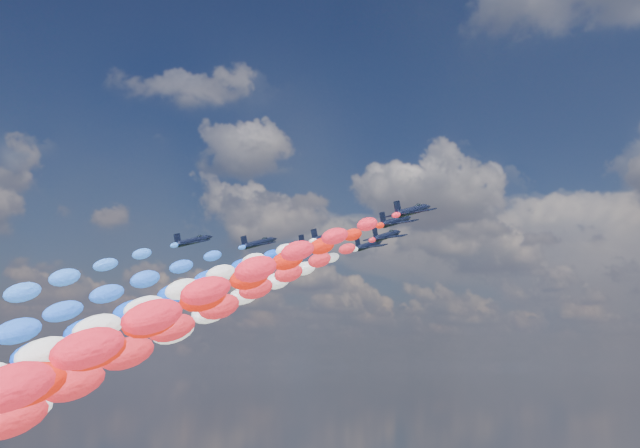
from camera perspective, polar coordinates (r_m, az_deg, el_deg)
The scene contains 14 objects.
jet_0 at distance 168.20m, azimuth -9.19°, elevation -1.22°, with size 8.96×12.02×2.65m, color black, non-canonical shape.
jet_1 at distance 169.43m, azimuth -4.48°, elevation -1.39°, with size 8.96×12.02×2.65m, color black, non-canonical shape.
jet_2 at distance 167.67m, azimuth -0.47°, elevation -1.33°, with size 8.96×12.02×2.65m, color black, non-canonical shape.
trail_2 at distance 125.32m, azimuth -18.04°, elevation -9.22°, with size 6.15×114.82×53.04m, color blue, non-canonical shape.
jet_3 at distance 160.53m, azimuth 0.59°, elevation -0.92°, with size 8.96×12.02×2.65m, color black, non-canonical shape.
trail_3 at distance 117.50m, azimuth -17.70°, elevation -9.19°, with size 6.15×114.82×53.04m, color white, non-canonical shape.
jet_4 at distance 172.07m, azimuth 3.52°, elevation -1.54°, with size 8.96×12.02×2.65m, color black, non-canonical shape.
trail_4 at distance 126.24m, azimuth -12.23°, elevation -9.49°, with size 6.15×114.82×53.04m, color white, non-canonical shape.
jet_5 at distance 160.04m, azimuth 4.81°, elevation -0.86°, with size 8.96×12.02×2.65m, color black, non-canonical shape.
trail_5 at distance 113.48m, azimuth -12.13°, elevation -9.42°, with size 6.15×114.82×53.04m, color red, non-canonical shape.
jet_6 at distance 144.34m, azimuth 5.45°, elevation 0.19°, with size 8.96×12.02×2.65m, color black, non-canonical shape.
trail_6 at distance 97.80m, azimuth -13.93°, elevation -9.24°, with size 6.15×114.82×53.04m, color red, non-canonical shape.
jet_7 at distance 134.97m, azimuth 6.65°, elevation 0.95°, with size 8.96×12.02×2.65m, color black, non-canonical shape.
trail_7 at distance 87.81m, azimuth -14.23°, elevation -9.14°, with size 6.15×114.82×53.04m, color red, non-canonical shape.
Camera 1 is at (96.64, -117.08, 81.63)m, focal length 44.31 mm.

